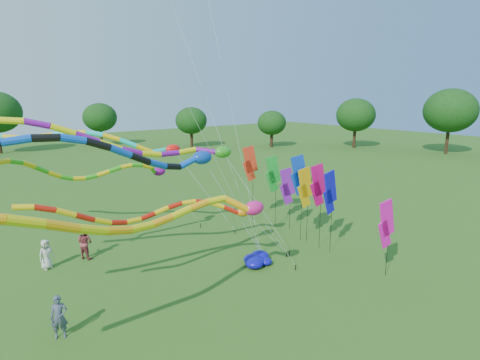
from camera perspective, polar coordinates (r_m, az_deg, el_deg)
ground at (r=18.72m, az=5.31°, el=-16.40°), size 160.00×160.00×0.00m
tree_ring at (r=17.10m, az=12.30°, el=0.82°), size 116.66×122.60×9.72m
tube_kite_red at (r=18.36m, az=-9.51°, el=-4.44°), size 12.73×1.26×5.69m
tube_kite_orange at (r=14.28m, az=-11.90°, el=-4.89°), size 16.35×2.56×6.98m
tube_kite_purple at (r=18.47m, az=-16.81°, el=5.13°), size 16.05×4.53×8.70m
tube_kite_blue at (r=16.08m, az=-18.38°, el=3.52°), size 16.00×1.38×8.34m
tube_kite_cyan at (r=24.21m, az=-20.91°, el=5.39°), size 14.63×6.92×8.53m
tube_kite_green at (r=22.48m, az=-17.70°, el=1.31°), size 11.59×2.62×6.71m
banner_pole_magenta_a at (r=20.80m, az=20.08°, el=-5.90°), size 1.16×0.22×4.00m
banner_pole_orange at (r=24.26m, az=9.24°, el=-1.08°), size 1.16×0.25×4.69m
banner_pole_green at (r=26.81m, az=4.69°, el=0.85°), size 1.15×0.36×4.93m
banner_pole_blue_b at (r=22.70m, az=12.68°, el=-1.75°), size 1.16×0.11×4.84m
banner_pole_blue_a at (r=24.24m, az=8.35°, el=0.64°), size 1.11×0.50×5.40m
banner_pole_red at (r=27.69m, az=1.41°, el=2.33°), size 1.13×0.44×5.45m
banner_pole_magenta_b at (r=23.21m, az=11.05°, el=-0.75°), size 1.15×0.33×5.09m
banner_pole_violet at (r=26.42m, az=6.72°, el=-0.91°), size 1.13×0.41×4.23m
blue_nylon_heap at (r=21.93m, az=2.33°, el=-11.12°), size 2.06×1.71×0.58m
person_a at (r=23.35m, az=-25.86°, el=-9.50°), size 0.89×0.71×1.59m
person_b at (r=17.06m, az=-24.35°, el=-17.33°), size 0.72×0.59×1.69m
person_c at (r=23.87m, az=-21.21°, el=-8.28°), size 1.06×1.13×1.84m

